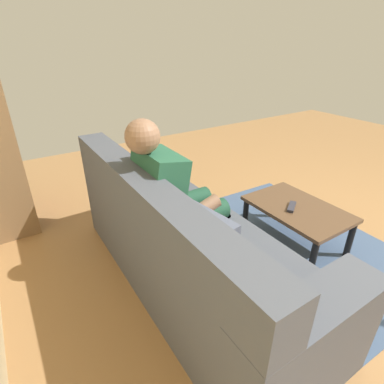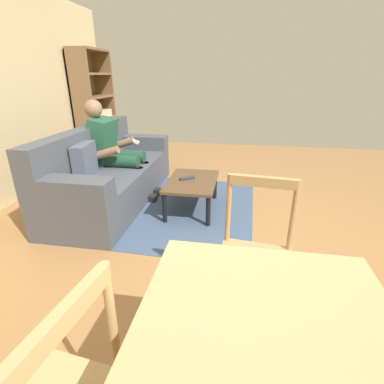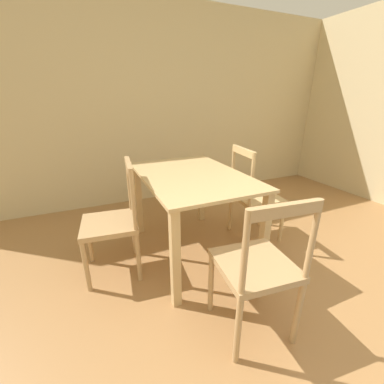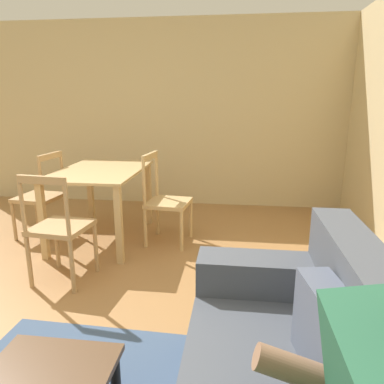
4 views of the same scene
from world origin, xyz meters
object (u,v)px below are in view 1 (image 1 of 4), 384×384
object	(u,v)px
couch	(185,246)
person_lounging	(174,200)
coffee_table	(297,212)
tv_remote	(292,207)

from	to	relation	value
couch	person_lounging	xyz separation A→B (m)	(0.16, -0.01, 0.29)
coffee_table	tv_remote	size ratio (longest dim) A/B	4.77
person_lounging	tv_remote	bearing A→B (deg)	-103.53
couch	coffee_table	bearing A→B (deg)	-95.01
coffee_table	person_lounging	bearing A→B (deg)	76.28
tv_remote	couch	bearing A→B (deg)	53.43
coffee_table	tv_remote	distance (m)	0.09
couch	tv_remote	bearing A→B (deg)	-94.28
couch	person_lounging	bearing A→B (deg)	-4.60
couch	person_lounging	world-z (taller)	person_lounging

